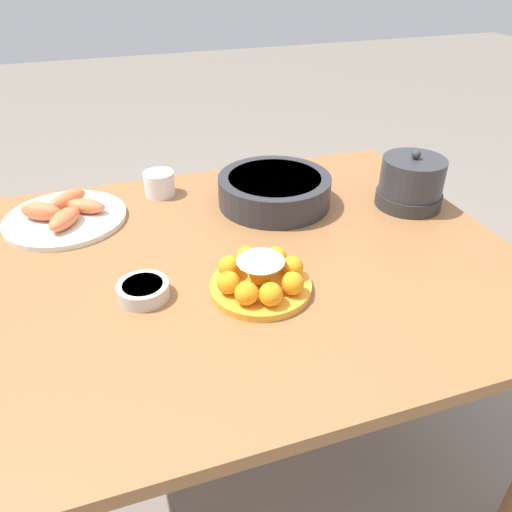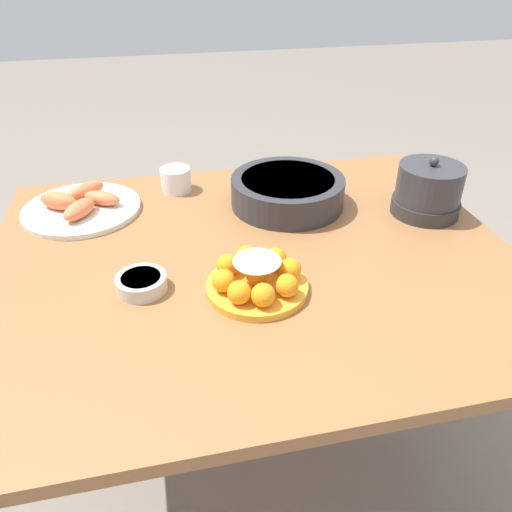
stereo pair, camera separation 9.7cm
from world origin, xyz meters
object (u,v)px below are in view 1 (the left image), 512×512
at_px(sauce_bowl, 143,290).
at_px(cup_far, 159,183).
at_px(seafood_platter, 64,215).
at_px(dining_table, 252,286).
at_px(serving_bowl, 274,189).
at_px(cake_plate, 260,278).
at_px(warming_pot, 411,183).

height_order(sauce_bowl, cup_far, cup_far).
bearing_deg(sauce_bowl, seafood_platter, 110.89).
relative_size(dining_table, serving_bowl, 3.96).
bearing_deg(serving_bowl, dining_table, -121.39).
xyz_separation_m(dining_table, sauce_bowl, (-0.26, -0.08, 0.11)).
height_order(cake_plate, cup_far, cake_plate).
height_order(dining_table, seafood_platter, seafood_platter).
xyz_separation_m(cake_plate, sauce_bowl, (-0.23, 0.05, -0.01)).
bearing_deg(warming_pot, cake_plate, -154.79).
height_order(dining_table, sauce_bowl, sauce_bowl).
bearing_deg(warming_pot, serving_bowl, 160.29).
relative_size(sauce_bowl, warming_pot, 0.60).
relative_size(dining_table, cake_plate, 5.66).
bearing_deg(dining_table, sauce_bowl, -162.70).
bearing_deg(cup_far, serving_bowl, -28.58).
xyz_separation_m(sauce_bowl, seafood_platter, (-0.15, 0.39, 0.00)).
bearing_deg(cake_plate, dining_table, 79.23).
bearing_deg(sauce_bowl, warming_pot, 14.05).
relative_size(cake_plate, cup_far, 2.50).
bearing_deg(seafood_platter, cake_plate, -49.13).
distance_m(cake_plate, warming_pot, 0.56).
relative_size(dining_table, seafood_platter, 3.92).
xyz_separation_m(serving_bowl, sauce_bowl, (-0.40, -0.31, -0.03)).
distance_m(dining_table, serving_bowl, 0.30).
relative_size(sauce_bowl, seafood_platter, 0.34).
bearing_deg(seafood_platter, serving_bowl, -8.16).
bearing_deg(sauce_bowl, dining_table, 17.30).
distance_m(sauce_bowl, warming_pot, 0.76).
bearing_deg(cake_plate, warming_pot, 25.21).
xyz_separation_m(sauce_bowl, cup_far, (0.11, 0.46, 0.02)).
distance_m(cake_plate, seafood_platter, 0.58).
bearing_deg(seafood_platter, cup_far, 16.84).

